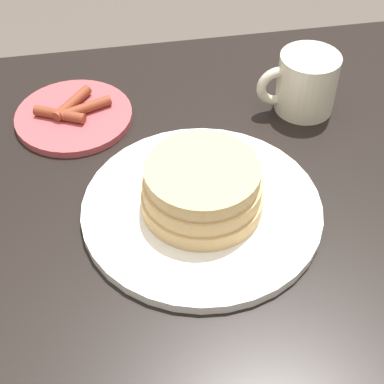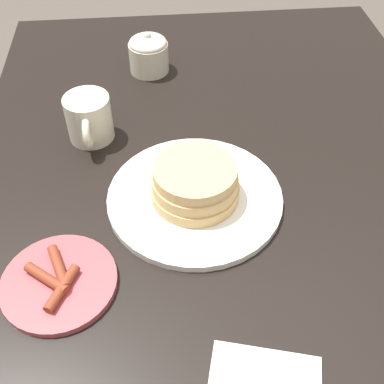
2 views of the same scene
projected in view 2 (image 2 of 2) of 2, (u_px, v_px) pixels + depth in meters
The scene contains 5 objects.
dining_table at pixel (231, 266), 0.83m from camera, with size 1.35×0.86×0.77m.
pancake_plate at pixel (195, 189), 0.74m from camera, with size 0.27×0.27×0.07m.
side_plate_bacon at pixel (59, 282), 0.65m from camera, with size 0.16×0.16×0.02m.
coffee_mug at pixel (89, 119), 0.84m from camera, with size 0.11×0.08×0.08m.
sugar_bowl at pixel (149, 53), 0.99m from camera, with size 0.08×0.08×0.09m.
Camera 2 is at (0.47, -0.11, 1.33)m, focal length 45.00 mm.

